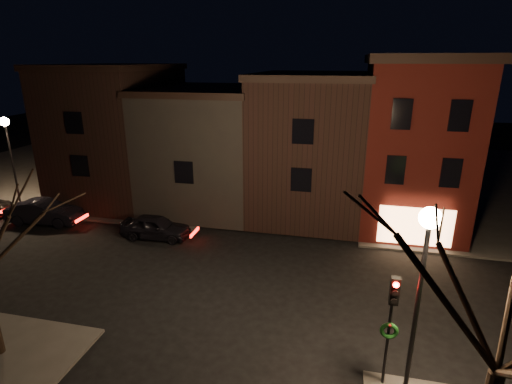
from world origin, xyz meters
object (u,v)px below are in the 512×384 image
at_px(traffic_signal, 391,315).
at_px(parked_car_b, 45,212).
at_px(street_lamp_far, 8,138).
at_px(parked_car_a, 156,227).
at_px(street_lamp_near, 425,256).

bearing_deg(traffic_signal, parked_car_b, 155.13).
distance_m(street_lamp_far, parked_car_b, 6.19).
relative_size(traffic_signal, parked_car_b, 0.85).
bearing_deg(parked_car_a, street_lamp_far, 76.39).
distance_m(street_lamp_far, parked_car_a, 13.05).
height_order(street_lamp_near, parked_car_b, street_lamp_near).
relative_size(street_lamp_far, parked_car_a, 1.55).
bearing_deg(parked_car_b, street_lamp_near, -121.25).
height_order(street_lamp_far, parked_car_b, street_lamp_far).
bearing_deg(street_lamp_far, street_lamp_near, -25.83).
bearing_deg(parked_car_a, street_lamp_near, -127.72).
distance_m(street_lamp_near, traffic_signal, 2.49).
xyz_separation_m(traffic_signal, parked_car_a, (-12.61, 9.15, -2.09)).
bearing_deg(traffic_signal, parked_car_a, 144.03).
relative_size(street_lamp_near, parked_car_a, 1.55).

